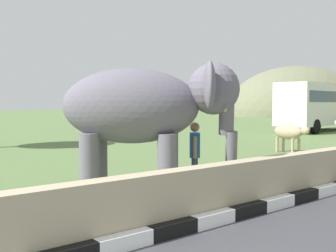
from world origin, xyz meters
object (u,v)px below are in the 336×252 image
person_handler (195,153)px  cow_near (289,132)px  bus_white (317,103)px  elephant (147,109)px

person_handler → cow_near: size_ratio=0.86×
bus_white → cow_near: 14.25m
elephant → person_handler: 1.63m
bus_white → elephant: bearing=-157.8°
person_handler → elephant: bearing=166.2°
cow_near → person_handler: bearing=-160.1°
elephant → cow_near: bearing=15.8°
person_handler → bus_white: bus_white is taller
bus_white → cow_near: (-12.70, -6.35, -1.21)m
person_handler → cow_near: person_handler is taller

